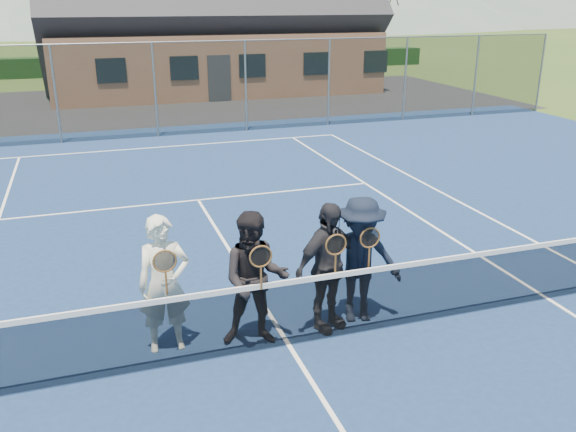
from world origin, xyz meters
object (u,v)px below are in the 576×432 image
player_c (327,267)px  player_d (360,260)px  tennis_net (289,310)px  player_a (164,284)px  clubhouse (209,5)px  player_b (255,279)px

player_c → player_d: (0.51, 0.08, -0.00)m
tennis_net → player_a: size_ratio=6.49×
player_a → player_d: same height
clubhouse → player_a: (-5.49, -23.54, -3.07)m
tennis_net → clubhouse: 24.57m
tennis_net → player_d: bearing=17.7°
player_a → player_b: size_ratio=1.00×
tennis_net → clubhouse: size_ratio=0.75×
player_a → player_b: (1.12, -0.22, -0.00)m
player_b → tennis_net: bearing=-31.8°
clubhouse → player_b: size_ratio=8.67×
clubhouse → player_c: size_ratio=8.67×
player_b → player_d: bearing=5.1°
player_a → player_c: size_ratio=1.00×
clubhouse → player_c: bearing=-98.1°
tennis_net → player_d: 1.26m
player_d → player_c: bearing=-171.3°
tennis_net → clubhouse: clubhouse is taller
clubhouse → player_a: 24.37m
tennis_net → player_c: size_ratio=6.49×
tennis_net → player_b: bearing=148.2°
tennis_net → player_a: (-1.49, 0.45, 0.38)m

